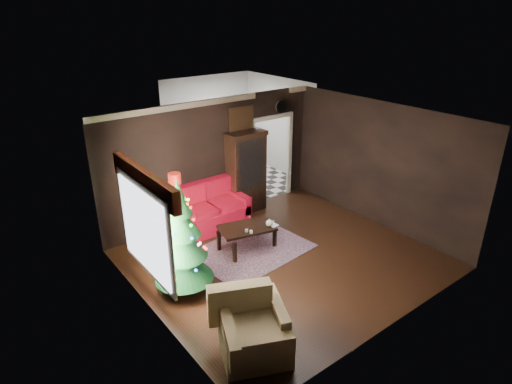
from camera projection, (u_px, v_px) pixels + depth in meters
floor at (283, 259)px, 8.61m from camera, size 5.50×5.50×0.00m
ceiling at (287, 121)px, 7.49m from camera, size 5.50×5.50×0.00m
wall_back at (214, 160)px, 9.87m from camera, size 5.50×0.00×5.50m
wall_front at (399, 250)px, 6.23m from camera, size 5.50×0.00×5.50m
wall_left at (148, 240)px, 6.52m from camera, size 0.00×5.50×5.50m
wall_right at (379, 165)px, 9.58m from camera, size 0.00×5.50×5.50m
doorway at (271, 160)px, 10.96m from camera, size 1.10×0.10×2.10m
left_window at (144, 231)px, 6.66m from camera, size 0.05×1.60×1.40m
valance at (144, 180)px, 6.38m from camera, size 0.12×2.10×0.35m
kitchen_floor at (237, 180)px, 12.47m from camera, size 3.00×3.00×0.00m
kitchen_window at (208, 113)px, 12.85m from camera, size 0.70×0.06×0.70m
rug at (252, 250)px, 8.91m from camera, size 2.45×1.89×0.01m
loveseat at (211, 207)px, 9.68m from camera, size 1.70×0.90×1.00m
curio_cabinet at (246, 174)px, 10.30m from camera, size 0.90×0.45×1.90m
floor_lamp at (177, 210)px, 8.75m from camera, size 0.31×0.31×1.60m
christmas_tree at (181, 239)px, 7.25m from camera, size 1.35×1.35×1.98m
armchair at (254, 327)px, 6.12m from camera, size 1.31×1.31×1.02m
coffee_table at (247, 237)px, 8.89m from camera, size 1.23×0.91×0.49m
teapot at (269, 223)px, 8.77m from camera, size 0.21×0.21×0.15m
cup_a at (246, 231)px, 8.58m from camera, size 0.08×0.08×0.06m
cup_b at (251, 232)px, 8.53m from camera, size 0.08×0.08×0.06m
book at (270, 221)px, 8.76m from camera, size 0.16×0.02×0.22m
wall_clock at (281, 107)px, 10.53m from camera, size 0.32×0.32×0.06m
painting at (241, 119)px, 9.92m from camera, size 0.62×0.05×0.52m
kitchen_counter at (215, 155)px, 13.16m from camera, size 1.80×0.60×0.90m
kitchen_table at (235, 174)px, 11.93m from camera, size 0.70×0.70×0.75m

